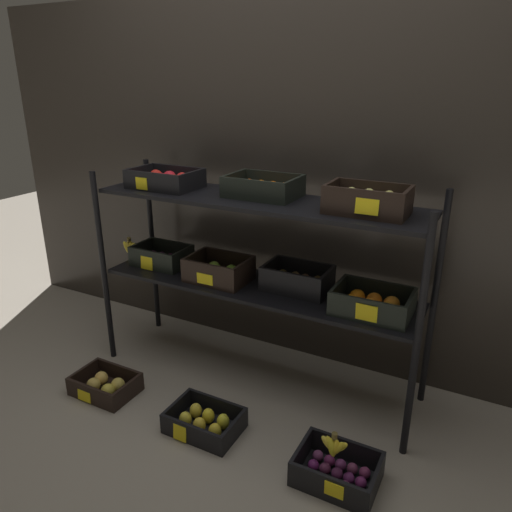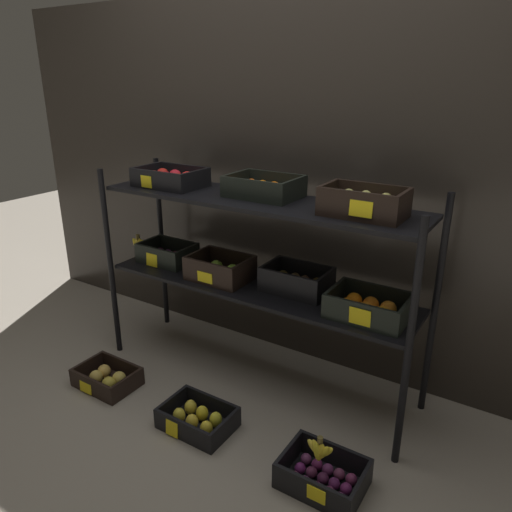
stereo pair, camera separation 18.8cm
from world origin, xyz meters
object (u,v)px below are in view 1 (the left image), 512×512
(crate_ground_lemon, at_px, (204,422))
(crate_ground_plum, at_px, (337,472))
(crate_ground_apple_gold, at_px, (105,385))
(banana_bunch_loose, at_px, (334,446))
(display_rack, at_px, (259,245))

(crate_ground_lemon, height_order, crate_ground_plum, crate_ground_plum)
(crate_ground_apple_gold, xyz_separation_m, banana_bunch_loose, (1.27, -0.01, 0.13))
(display_rack, bearing_deg, crate_ground_apple_gold, -142.34)
(crate_ground_plum, bearing_deg, banana_bunch_loose, -176.19)
(display_rack, height_order, crate_ground_apple_gold, display_rack)
(crate_ground_apple_gold, height_order, banana_bunch_loose, banana_bunch_loose)
(banana_bunch_loose, bearing_deg, display_rack, 139.94)
(display_rack, distance_m, banana_bunch_loose, 1.00)
(crate_ground_apple_gold, xyz_separation_m, crate_ground_lemon, (0.63, 0.00, 0.00))
(crate_ground_lemon, bearing_deg, crate_ground_plum, -0.44)
(crate_ground_apple_gold, bearing_deg, display_rack, 37.66)
(crate_ground_lemon, relative_size, banana_bunch_loose, 2.62)
(display_rack, distance_m, crate_ground_apple_gold, 1.11)
(crate_ground_lemon, xyz_separation_m, crate_ground_plum, (0.66, -0.01, -0.00))
(crate_ground_lemon, height_order, banana_bunch_loose, banana_bunch_loose)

